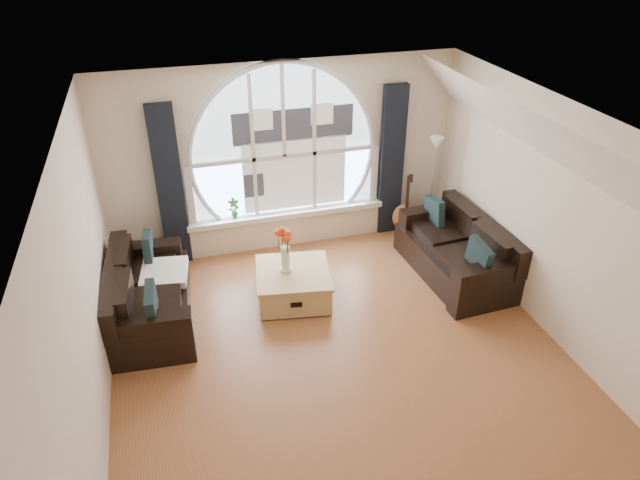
{
  "coord_description": "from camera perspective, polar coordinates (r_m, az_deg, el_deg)",
  "views": [
    {
      "loc": [
        -1.6,
        -4.63,
        4.44
      ],
      "look_at": [
        0.0,
        0.9,
        1.05
      ],
      "focal_mm": 32.18,
      "sensor_mm": 36.0,
      "label": 1
    }
  ],
  "objects": [
    {
      "name": "sofa_right",
      "position": [
        7.97,
        13.38,
        -0.9
      ],
      "size": [
        1.03,
        1.9,
        0.82
      ],
      "primitive_type": "cube",
      "rotation": [
        0.0,
        0.0,
        0.06
      ],
      "color": "black",
      "rests_on": "ground"
    },
    {
      "name": "coffee_chest",
      "position": [
        7.38,
        -2.66,
        -4.35
      ],
      "size": [
        1.07,
        1.07,
        0.45
      ],
      "primitive_type": "cube",
      "rotation": [
        0.0,
        0.0,
        -0.16
      ],
      "color": "tan",
      "rests_on": "ground"
    },
    {
      "name": "curtain_right",
      "position": [
        8.59,
        7.13,
        7.73
      ],
      "size": [
        0.35,
        0.12,
        2.3
      ],
      "primitive_type": "cube",
      "color": "black",
      "rests_on": "ground"
    },
    {
      "name": "ground",
      "position": [
        6.62,
        2.21,
        -11.72
      ],
      "size": [
        5.0,
        5.5,
        0.01
      ],
      "primitive_type": "cube",
      "color": "brown",
      "rests_on": "ground"
    },
    {
      "name": "ceiling",
      "position": [
        5.2,
        2.81,
        10.89
      ],
      "size": [
        5.0,
        5.5,
        0.01
      ],
      "primitive_type": "cube",
      "color": "silver",
      "rests_on": "ground"
    },
    {
      "name": "wall_back",
      "position": [
        8.16,
        -3.65,
        8.17
      ],
      "size": [
        5.0,
        0.01,
        2.7
      ],
      "primitive_type": "cube",
      "color": "beige",
      "rests_on": "ground"
    },
    {
      "name": "floor_lamp",
      "position": [
        8.65,
        11.03,
        5.01
      ],
      "size": [
        0.24,
        0.24,
        1.6
      ],
      "primitive_type": "cube",
      "color": "#B2B2B2",
      "rests_on": "ground"
    },
    {
      "name": "attic_slope",
      "position": [
        6.35,
        22.14,
        8.99
      ],
      "size": [
        0.92,
        5.5,
        0.72
      ],
      "primitive_type": "cube",
      "color": "silver",
      "rests_on": "ground"
    },
    {
      "name": "window_frame",
      "position": [
        8.01,
        -3.61,
        9.84
      ],
      "size": [
        2.76,
        0.08,
        2.15
      ],
      "primitive_type": "cube",
      "color": "white",
      "rests_on": "wall_back"
    },
    {
      "name": "curtain_left",
      "position": [
        7.98,
        -14.71,
        5.06
      ],
      "size": [
        0.35,
        0.12,
        2.3
      ],
      "primitive_type": "cube",
      "color": "black",
      "rests_on": "ground"
    },
    {
      "name": "vase_flowers",
      "position": [
        7.1,
        -3.51,
        -0.4
      ],
      "size": [
        0.24,
        0.24,
        0.7
      ],
      "primitive_type": "cube",
      "color": "white",
      "rests_on": "coffee_chest"
    },
    {
      "name": "window_sill",
      "position": [
        8.43,
        -3.31,
        2.64
      ],
      "size": [
        2.9,
        0.22,
        0.08
      ],
      "primitive_type": "cube",
      "color": "white",
      "rests_on": "wall_back"
    },
    {
      "name": "neighbor_house",
      "position": [
        8.1,
        -2.56,
        9.16
      ],
      "size": [
        1.7,
        0.02,
        1.5
      ],
      "primitive_type": "cube",
      "color": "silver",
      "rests_on": "wall_back"
    },
    {
      "name": "potted_plant",
      "position": [
        8.23,
        -8.57,
        3.12
      ],
      "size": [
        0.18,
        0.13,
        0.31
      ],
      "primitive_type": "imported",
      "rotation": [
        0.0,
        0.0,
        0.13
      ],
      "color": "#1E6023",
      "rests_on": "window_sill"
    },
    {
      "name": "throw_blanket",
      "position": [
        7.34,
        -15.22,
        -3.2
      ],
      "size": [
        0.63,
        0.63,
        0.1
      ],
      "primitive_type": "cube",
      "rotation": [
        0.0,
        0.0,
        -0.15
      ],
      "color": "silver",
      "rests_on": "sofa_left"
    },
    {
      "name": "wall_right",
      "position": [
        6.92,
        22.55,
        1.43
      ],
      "size": [
        0.01,
        5.5,
        2.7
      ],
      "primitive_type": "cube",
      "color": "beige",
      "rests_on": "ground"
    },
    {
      "name": "wall_left",
      "position": [
        5.64,
        -22.52,
        -5.42
      ],
      "size": [
        0.01,
        5.5,
        2.7
      ],
      "primitive_type": "cube",
      "color": "beige",
      "rests_on": "ground"
    },
    {
      "name": "arched_window",
      "position": [
        8.04,
        -3.66,
        9.91
      ],
      "size": [
        2.6,
        0.06,
        2.15
      ],
      "primitive_type": "cube",
      "color": "silver",
      "rests_on": "wall_back"
    },
    {
      "name": "sofa_left",
      "position": [
        7.22,
        -16.66,
        -5.03
      ],
      "size": [
        1.04,
        1.88,
        0.81
      ],
      "primitive_type": "cube",
      "rotation": [
        0.0,
        0.0,
        -0.07
      ],
      "color": "black",
      "rests_on": "ground"
    },
    {
      "name": "guitar",
      "position": [
        8.75,
        8.48,
        3.57
      ],
      "size": [
        0.42,
        0.35,
        1.06
      ],
      "primitive_type": "cube",
      "rotation": [
        0.0,
        0.0,
        -0.37
      ],
      "color": "brown",
      "rests_on": "ground"
    }
  ]
}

